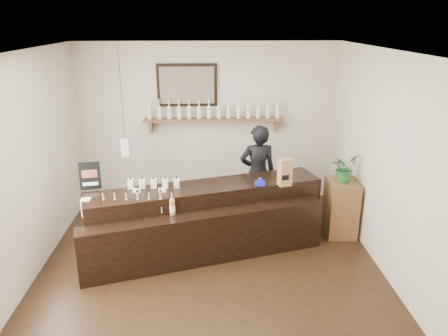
% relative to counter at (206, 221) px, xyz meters
% --- Properties ---
extents(ground, '(5.00, 5.00, 0.00)m').
position_rel_counter_xyz_m(ground, '(0.06, -0.58, -0.44)').
color(ground, black).
rests_on(ground, ground).
extents(room_shell, '(5.00, 5.00, 5.00)m').
position_rel_counter_xyz_m(room_shell, '(0.06, -0.58, 1.26)').
color(room_shell, beige).
rests_on(room_shell, ground).
extents(back_wall_decor, '(2.66, 0.96, 1.69)m').
position_rel_counter_xyz_m(back_wall_decor, '(-0.08, 1.80, 1.31)').
color(back_wall_decor, brown).
rests_on(back_wall_decor, ground).
extents(counter, '(3.37, 1.80, 1.09)m').
position_rel_counter_xyz_m(counter, '(0.00, 0.00, 0.00)').
color(counter, black).
rests_on(counter, ground).
extents(promo_sign, '(0.28, 0.07, 0.39)m').
position_rel_counter_xyz_m(promo_sign, '(-1.56, 0.05, 0.69)').
color(promo_sign, black).
rests_on(promo_sign, counter).
extents(paper_bag, '(0.20, 0.17, 0.38)m').
position_rel_counter_xyz_m(paper_bag, '(1.11, 0.10, 0.69)').
color(paper_bag, olive).
rests_on(paper_bag, counter).
extents(tape_dispenser, '(0.14, 0.06, 0.12)m').
position_rel_counter_xyz_m(tape_dispenser, '(0.77, 0.10, 0.54)').
color(tape_dispenser, '#1924B3').
rests_on(tape_dispenser, counter).
extents(side_cabinet, '(0.45, 0.61, 0.85)m').
position_rel_counter_xyz_m(side_cabinet, '(2.06, 0.43, -0.01)').
color(side_cabinet, brown).
rests_on(side_cabinet, ground).
extents(potted_plant, '(0.50, 0.49, 0.42)m').
position_rel_counter_xyz_m(potted_plant, '(2.06, 0.43, 0.62)').
color(potted_plant, '#296832').
rests_on(potted_plant, side_cabinet).
extents(shopkeeper, '(0.70, 0.50, 1.80)m').
position_rel_counter_xyz_m(shopkeeper, '(0.84, 0.97, 0.46)').
color(shopkeeper, black).
rests_on(shopkeeper, ground).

